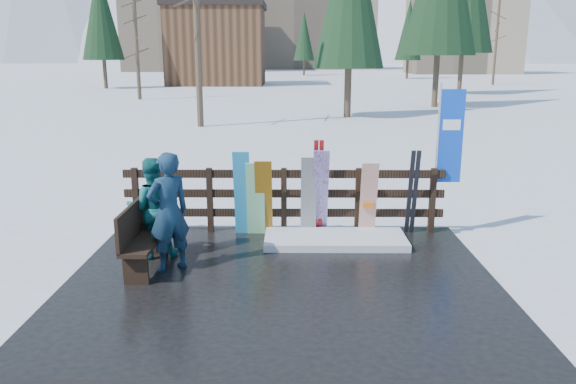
{
  "coord_description": "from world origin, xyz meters",
  "views": [
    {
      "loc": [
        0.14,
        -7.32,
        3.13
      ],
      "look_at": [
        0.08,
        1.0,
        1.1
      ],
      "focal_mm": 35.0,
      "sensor_mm": 36.0,
      "label": 1
    }
  ],
  "objects_px": {
    "snowboard_2": "(264,198)",
    "rental_flag": "(447,142)",
    "snowboard_4": "(309,197)",
    "person_front": "(168,212)",
    "snowboard_0": "(242,194)",
    "bench": "(141,235)",
    "snowboard_1": "(256,199)",
    "person_back": "(152,208)",
    "snowboard_3": "(320,193)",
    "snowboard_5": "(368,199)"
  },
  "relations": [
    {
      "from": "bench",
      "to": "snowboard_1",
      "type": "xyz_separation_m",
      "value": [
        1.58,
        1.55,
        0.14
      ]
    },
    {
      "from": "snowboard_2",
      "to": "snowboard_5",
      "type": "relative_size",
      "value": 1.03
    },
    {
      "from": "bench",
      "to": "person_back",
      "type": "distance_m",
      "value": 0.59
    },
    {
      "from": "snowboard_1",
      "to": "snowboard_4",
      "type": "relative_size",
      "value": 0.93
    },
    {
      "from": "snowboard_1",
      "to": "snowboard_4",
      "type": "bearing_deg",
      "value": 0.0
    },
    {
      "from": "bench",
      "to": "snowboard_3",
      "type": "relative_size",
      "value": 0.94
    },
    {
      "from": "snowboard_2",
      "to": "person_back",
      "type": "height_order",
      "value": "person_back"
    },
    {
      "from": "snowboard_3",
      "to": "person_front",
      "type": "relative_size",
      "value": 0.92
    },
    {
      "from": "snowboard_4",
      "to": "person_front",
      "type": "xyz_separation_m",
      "value": [
        -2.05,
        -1.59,
        0.17
      ]
    },
    {
      "from": "snowboard_4",
      "to": "snowboard_5",
      "type": "relative_size",
      "value": 1.06
    },
    {
      "from": "bench",
      "to": "snowboard_4",
      "type": "height_order",
      "value": "snowboard_4"
    },
    {
      "from": "snowboard_2",
      "to": "rental_flag",
      "type": "height_order",
      "value": "rental_flag"
    },
    {
      "from": "snowboard_1",
      "to": "rental_flag",
      "type": "relative_size",
      "value": 0.51
    },
    {
      "from": "person_back",
      "to": "rental_flag",
      "type": "bearing_deg",
      "value": -179.31
    },
    {
      "from": "rental_flag",
      "to": "person_back",
      "type": "height_order",
      "value": "rental_flag"
    },
    {
      "from": "rental_flag",
      "to": "bench",
      "type": "bearing_deg",
      "value": -159.52
    },
    {
      "from": "snowboard_0",
      "to": "person_back",
      "type": "relative_size",
      "value": 0.98
    },
    {
      "from": "bench",
      "to": "person_back",
      "type": "relative_size",
      "value": 0.96
    },
    {
      "from": "snowboard_0",
      "to": "person_front",
      "type": "bearing_deg",
      "value": -119.97
    },
    {
      "from": "snowboard_0",
      "to": "snowboard_4",
      "type": "xyz_separation_m",
      "value": [
        1.14,
        0.0,
        -0.05
      ]
    },
    {
      "from": "bench",
      "to": "person_front",
      "type": "relative_size",
      "value": 0.86
    },
    {
      "from": "snowboard_0",
      "to": "person_back",
      "type": "height_order",
      "value": "person_back"
    },
    {
      "from": "bench",
      "to": "person_front",
      "type": "xyz_separation_m",
      "value": [
        0.43,
        -0.04,
        0.35
      ]
    },
    {
      "from": "rental_flag",
      "to": "person_back",
      "type": "distance_m",
      "value": 5.05
    },
    {
      "from": "bench",
      "to": "snowboard_4",
      "type": "relative_size",
      "value": 1.06
    },
    {
      "from": "snowboard_5",
      "to": "person_back",
      "type": "relative_size",
      "value": 0.86
    },
    {
      "from": "snowboard_5",
      "to": "snowboard_4",
      "type": "bearing_deg",
      "value": 180.0
    },
    {
      "from": "snowboard_5",
      "to": "rental_flag",
      "type": "bearing_deg",
      "value": 11.25
    },
    {
      "from": "snowboard_4",
      "to": "rental_flag",
      "type": "xyz_separation_m",
      "value": [
        2.38,
        0.27,
        0.9
      ]
    },
    {
      "from": "snowboard_4",
      "to": "snowboard_5",
      "type": "height_order",
      "value": "snowboard_4"
    },
    {
      "from": "snowboard_1",
      "to": "snowboard_5",
      "type": "height_order",
      "value": "snowboard_5"
    },
    {
      "from": "rental_flag",
      "to": "person_front",
      "type": "bearing_deg",
      "value": -157.29
    },
    {
      "from": "snowboard_2",
      "to": "snowboard_3",
      "type": "distance_m",
      "value": 0.98
    },
    {
      "from": "bench",
      "to": "snowboard_1",
      "type": "distance_m",
      "value": 2.21
    },
    {
      "from": "snowboard_5",
      "to": "person_front",
      "type": "distance_m",
      "value": 3.47
    },
    {
      "from": "snowboard_1",
      "to": "snowboard_3",
      "type": "height_order",
      "value": "snowboard_3"
    },
    {
      "from": "snowboard_2",
      "to": "snowboard_4",
      "type": "xyz_separation_m",
      "value": [
        0.77,
        0.0,
        0.03
      ]
    },
    {
      "from": "person_front",
      "to": "person_back",
      "type": "xyz_separation_m",
      "value": [
        -0.38,
        0.56,
        -0.09
      ]
    },
    {
      "from": "snowboard_4",
      "to": "snowboard_5",
      "type": "distance_m",
      "value": 1.03
    },
    {
      "from": "snowboard_5",
      "to": "person_back",
      "type": "xyz_separation_m",
      "value": [
        -3.46,
        -1.03,
        0.12
      ]
    },
    {
      "from": "bench",
      "to": "snowboard_2",
      "type": "height_order",
      "value": "snowboard_2"
    },
    {
      "from": "snowboard_4",
      "to": "rental_flag",
      "type": "distance_m",
      "value": 2.56
    },
    {
      "from": "bench",
      "to": "snowboard_0",
      "type": "distance_m",
      "value": 2.06
    },
    {
      "from": "person_back",
      "to": "snowboard_4",
      "type": "bearing_deg",
      "value": -171.5
    },
    {
      "from": "snowboard_5",
      "to": "person_front",
      "type": "height_order",
      "value": "person_front"
    },
    {
      "from": "snowboard_2",
      "to": "snowboard_5",
      "type": "height_order",
      "value": "snowboard_2"
    },
    {
      "from": "person_front",
      "to": "snowboard_0",
      "type": "bearing_deg",
      "value": -157.62
    },
    {
      "from": "snowboard_2",
      "to": "snowboard_0",
      "type": "bearing_deg",
      "value": 180.0
    },
    {
      "from": "snowboard_3",
      "to": "snowboard_4",
      "type": "bearing_deg",
      "value": 180.0
    },
    {
      "from": "snowboard_0",
      "to": "snowboard_4",
      "type": "bearing_deg",
      "value": 0.0
    }
  ]
}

